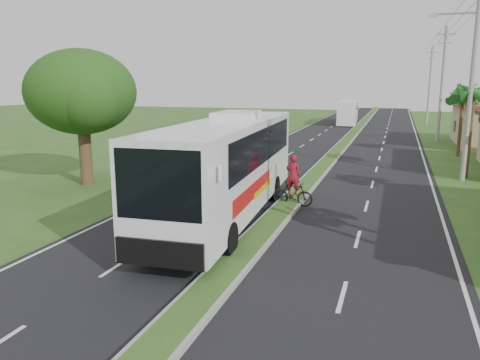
% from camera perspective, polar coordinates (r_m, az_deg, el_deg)
% --- Properties ---
extents(ground, '(180.00, 180.00, 0.00)m').
position_cam_1_polar(ground, '(14.08, -2.27, -12.10)').
color(ground, '#2D521E').
rests_on(ground, ground).
extents(road_asphalt, '(14.00, 160.00, 0.02)m').
position_cam_1_polar(road_asphalt, '(32.85, 10.19, 1.63)').
color(road_asphalt, black).
rests_on(road_asphalt, ground).
extents(median_strip, '(1.20, 160.00, 0.18)m').
position_cam_1_polar(median_strip, '(32.84, 10.20, 1.79)').
color(median_strip, gray).
rests_on(median_strip, ground).
extents(lane_edge_left, '(0.12, 160.00, 0.01)m').
position_cam_1_polar(lane_edge_left, '(34.44, -0.90, 2.26)').
color(lane_edge_left, silver).
rests_on(lane_edge_left, ground).
extents(lane_edge_right, '(0.12, 160.00, 0.01)m').
position_cam_1_polar(lane_edge_right, '(32.60, 21.91, 0.86)').
color(lane_edge_right, silver).
rests_on(lane_edge_right, ground).
extents(palm_verge_c, '(2.40, 2.40, 5.85)m').
position_cam_1_polar(palm_verge_c, '(31.31, 26.61, 9.51)').
color(palm_verge_c, '#473321').
rests_on(palm_verge_c, ground).
extents(palm_verge_d, '(2.40, 2.40, 5.25)m').
position_cam_1_polar(palm_verge_d, '(40.32, 25.54, 9.02)').
color(palm_verge_d, '#473321').
rests_on(palm_verge_d, ground).
extents(shade_tree, '(6.30, 6.00, 7.54)m').
position_cam_1_polar(shade_tree, '(27.67, -18.93, 9.78)').
color(shade_tree, '#473321').
rests_on(shade_tree, ground).
extents(utility_pole_b, '(3.20, 0.28, 12.00)m').
position_cam_1_polar(utility_pole_b, '(30.28, 26.44, 11.64)').
color(utility_pole_b, gray).
rests_on(utility_pole_b, ground).
extents(utility_pole_c, '(1.60, 0.28, 11.00)m').
position_cam_1_polar(utility_pole_c, '(50.18, 23.42, 10.81)').
color(utility_pole_c, gray).
rests_on(utility_pole_c, ground).
extents(utility_pole_d, '(1.60, 0.28, 10.50)m').
position_cam_1_polar(utility_pole_d, '(70.14, 22.11, 10.72)').
color(utility_pole_d, gray).
rests_on(utility_pole_d, ground).
extents(coach_bus_main, '(3.72, 13.95, 4.46)m').
position_cam_1_polar(coach_bus_main, '(19.66, -1.43, 2.28)').
color(coach_bus_main, white).
rests_on(coach_bus_main, ground).
extents(coach_bus_far, '(3.01, 11.17, 3.22)m').
position_cam_1_polar(coach_bus_far, '(67.95, 13.05, 8.22)').
color(coach_bus_far, white).
rests_on(coach_bus_far, ground).
extents(motorcyclist, '(1.98, 0.71, 2.44)m').
position_cam_1_polar(motorcyclist, '(21.98, 6.45, -0.96)').
color(motorcyclist, black).
rests_on(motorcyclist, ground).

